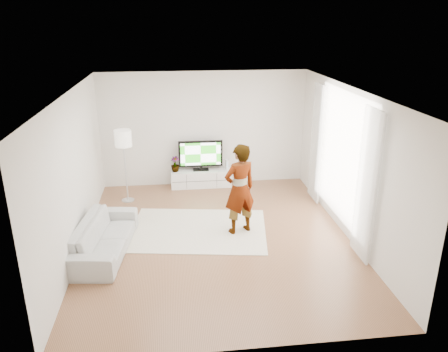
{
  "coord_description": "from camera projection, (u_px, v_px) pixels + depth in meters",
  "views": [
    {
      "loc": [
        -0.76,
        -7.4,
        3.99
      ],
      "look_at": [
        0.18,
        0.4,
        1.11
      ],
      "focal_mm": 35.0,
      "sensor_mm": 36.0,
      "label": 1
    }
  ],
  "objects": [
    {
      "name": "floor",
      "position": [
        217.0,
        238.0,
        8.36
      ],
      "size": [
        6.0,
        6.0,
        0.0
      ],
      "primitive_type": "plane",
      "color": "#936142",
      "rests_on": "ground"
    },
    {
      "name": "window",
      "position": [
        343.0,
        157.0,
        8.42
      ],
      "size": [
        0.01,
        2.6,
        2.5
      ],
      "primitive_type": "cube",
      "color": "white",
      "rests_on": "wall_right"
    },
    {
      "name": "rug",
      "position": [
        198.0,
        230.0,
        8.67
      ],
      "size": [
        2.93,
        2.31,
        0.01
      ],
      "primitive_type": "cube",
      "rotation": [
        0.0,
        0.0,
        -0.15
      ],
      "color": "beige",
      "rests_on": "floor"
    },
    {
      "name": "curtain_far",
      "position": [
        317.0,
        143.0,
        9.66
      ],
      "size": [
        0.04,
        0.7,
        2.6
      ],
      "primitive_type": "cube",
      "color": "white",
      "rests_on": "floor"
    },
    {
      "name": "player",
      "position": [
        240.0,
        189.0,
        8.3
      ],
      "size": [
        0.76,
        0.64,
        1.78
      ],
      "primitive_type": "imported",
      "rotation": [
        0.0,
        0.0,
        3.52
      ],
      "color": "#334772",
      "rests_on": "rug"
    },
    {
      "name": "ceiling",
      "position": [
        216.0,
        91.0,
        7.4
      ],
      "size": [
        6.0,
        6.0,
        0.0
      ],
      "primitive_type": "plane",
      "color": "white",
      "rests_on": "wall_back"
    },
    {
      "name": "wall_back",
      "position": [
        204.0,
        129.0,
        10.67
      ],
      "size": [
        5.0,
        0.02,
        2.8
      ],
      "primitive_type": "cube",
      "color": "silver",
      "rests_on": "floor"
    },
    {
      "name": "curtain_near",
      "position": [
        367.0,
        186.0,
        7.23
      ],
      "size": [
        0.04,
        0.7,
        2.6
      ],
      "primitive_type": "cube",
      "color": "white",
      "rests_on": "floor"
    },
    {
      "name": "wall_front",
      "position": [
        243.0,
        253.0,
        5.08
      ],
      "size": [
        5.0,
        0.02,
        2.8
      ],
      "primitive_type": "cube",
      "color": "silver",
      "rests_on": "floor"
    },
    {
      "name": "sofa",
      "position": [
        104.0,
        237.0,
        7.78
      ],
      "size": [
        1.06,
        2.15,
        0.6
      ],
      "primitive_type": "imported",
      "rotation": [
        0.0,
        0.0,
        1.44
      ],
      "color": "beige",
      "rests_on": "floor"
    },
    {
      "name": "potted_plant",
      "position": [
        175.0,
        164.0,
        10.64
      ],
      "size": [
        0.25,
        0.25,
        0.38
      ],
      "primitive_type": "imported",
      "rotation": [
        0.0,
        0.0,
        -0.23
      ],
      "color": "#3F7238",
      "rests_on": "media_console"
    },
    {
      "name": "floor_lamp",
      "position": [
        123.0,
        142.0,
        9.58
      ],
      "size": [
        0.37,
        0.37,
        1.66
      ],
      "color": "silver",
      "rests_on": "floor"
    },
    {
      "name": "television",
      "position": [
        201.0,
        154.0,
        10.67
      ],
      "size": [
        1.07,
        0.21,
        0.75
      ],
      "color": "black",
      "rests_on": "media_console"
    },
    {
      "name": "wall_right",
      "position": [
        349.0,
        164.0,
        8.16
      ],
      "size": [
        0.02,
        6.0,
        2.8
      ],
      "primitive_type": "cube",
      "color": "silver",
      "rests_on": "floor"
    },
    {
      "name": "wall_left",
      "position": [
        74.0,
        175.0,
        7.6
      ],
      "size": [
        0.02,
        6.0,
        2.8
      ],
      "primitive_type": "cube",
      "color": "silver",
      "rests_on": "floor"
    },
    {
      "name": "media_console",
      "position": [
        201.0,
        178.0,
        10.85
      ],
      "size": [
        1.48,
        0.42,
        0.42
      ],
      "color": "white",
      "rests_on": "floor"
    },
    {
      "name": "game_console",
      "position": [
        227.0,
        165.0,
        10.81
      ],
      "size": [
        0.07,
        0.18,
        0.24
      ],
      "rotation": [
        0.0,
        0.0,
        0.09
      ],
      "color": "white",
      "rests_on": "media_console"
    }
  ]
}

